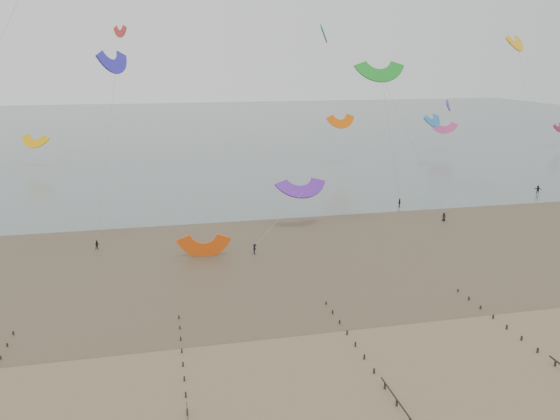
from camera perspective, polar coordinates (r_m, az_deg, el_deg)
The scene contains 5 objects.
ground at distance 57.66m, azimuth 4.52°, elevation -15.16°, with size 500.00×500.00×0.00m, color brown.
sea_and_shore at distance 87.54m, azimuth -4.58°, elevation -4.17°, with size 500.00×665.00×0.03m.
kitesurfers at distance 109.38m, azimuth 13.81°, elevation -0.10°, with size 160.26×27.10×1.89m.
grounded_kite at distance 85.40m, azimuth -7.89°, elevation -4.79°, with size 6.87×3.60×5.24m, color #E64F0E, non-canonical shape.
kites_airborne at distance 132.50m, azimuth -10.26°, elevation 10.69°, with size 247.62×113.73×39.72m.
Camera 1 is at (-14.90, -47.38, 29.29)m, focal length 35.00 mm.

